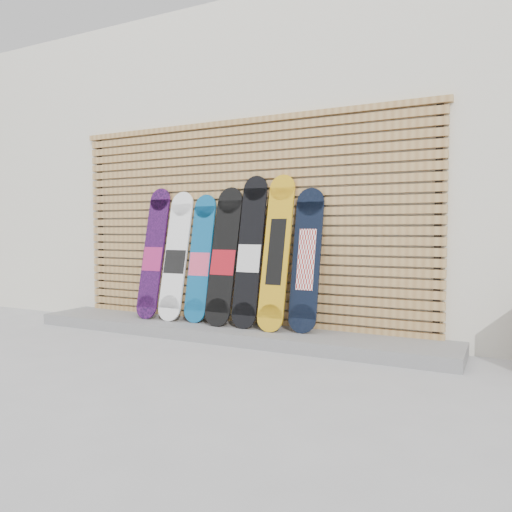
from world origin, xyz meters
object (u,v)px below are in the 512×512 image
object	(u,v)px
snowboard_2	(200,259)
snowboard_3	(224,257)
snowboard_1	(176,256)
snowboard_0	(153,254)
snowboard_6	(306,259)
snowboard_5	(276,252)
snowboard_4	(250,252)

from	to	relation	value
snowboard_2	snowboard_3	bearing A→B (deg)	-6.37
snowboard_2	snowboard_1	bearing A→B (deg)	-175.43
snowboard_0	snowboard_2	size ratio (longest dim) A/B	1.07
snowboard_1	snowboard_6	xyz separation A→B (m)	(1.53, 0.03, 0.00)
snowboard_5	snowboard_0	bearing A→B (deg)	179.65
snowboard_4	snowboard_5	size ratio (longest dim) A/B	1.00
snowboard_2	snowboard_6	world-z (taller)	snowboard_6
snowboard_1	snowboard_5	bearing A→B (deg)	-0.59
snowboard_0	snowboard_3	xyz separation A→B (m)	(0.93, -0.01, -0.01)
snowboard_3	snowboard_5	size ratio (longest dim) A/B	0.93
snowboard_0	snowboard_3	distance (m)	0.93
snowboard_5	snowboard_1	bearing A→B (deg)	179.41
snowboard_1	snowboard_6	size ratio (longest dim) A/B	1.01
snowboard_0	snowboard_3	bearing A→B (deg)	-0.50
snowboard_0	snowboard_6	bearing A→B (deg)	1.10
snowboard_0	snowboard_2	distance (m)	0.62
snowboard_2	snowboard_6	size ratio (longest dim) A/B	0.98
snowboard_2	snowboard_4	xyz separation A→B (m)	(0.62, -0.02, 0.09)
snowboard_2	snowboard_6	xyz separation A→B (m)	(1.23, 0.01, 0.02)
snowboard_4	snowboard_0	bearing A→B (deg)	-179.84
snowboard_4	snowboard_5	xyz separation A→B (m)	(0.31, -0.01, 0.01)
snowboard_6	snowboard_1	bearing A→B (deg)	-178.80
snowboard_2	snowboard_6	distance (m)	1.23
snowboard_0	snowboard_3	world-z (taller)	snowboard_0
snowboard_2	snowboard_5	distance (m)	0.93
snowboard_1	snowboard_3	xyz separation A→B (m)	(0.62, -0.01, 0.01)
snowboard_2	snowboard_4	distance (m)	0.63
snowboard_6	snowboard_2	bearing A→B (deg)	-179.64
snowboard_4	snowboard_1	bearing A→B (deg)	-179.99
snowboard_6	snowboard_4	bearing A→B (deg)	-177.00
snowboard_2	snowboard_3	xyz separation A→B (m)	(0.32, -0.04, 0.03)
snowboard_1	snowboard_6	bearing A→B (deg)	1.20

